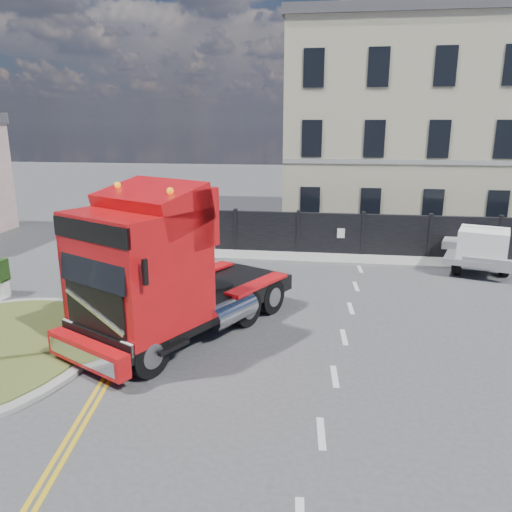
# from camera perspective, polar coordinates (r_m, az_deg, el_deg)

# --- Properties ---
(ground) EXTENTS (120.00, 120.00, 0.00)m
(ground) POSITION_cam_1_polar(r_m,az_deg,el_deg) (15.53, -1.07, -8.02)
(ground) COLOR #424244
(ground) RESTS_ON ground
(hoarding_fence) EXTENTS (18.80, 0.25, 2.00)m
(hoarding_fence) POSITION_cam_1_polar(r_m,az_deg,el_deg) (24.02, 18.16, 2.07)
(hoarding_fence) COLOR black
(hoarding_fence) RESTS_ON ground
(georgian_building) EXTENTS (12.30, 10.30, 12.80)m
(georgian_building) POSITION_cam_1_polar(r_m,az_deg,el_deg) (30.82, 15.54, 13.94)
(georgian_building) COLOR #B6AD91
(georgian_building) RESTS_ON ground
(pavement_far) EXTENTS (20.00, 1.60, 0.12)m
(pavement_far) POSITION_cam_1_polar(r_m,az_deg,el_deg) (23.29, 17.00, -0.62)
(pavement_far) COLOR gray
(pavement_far) RESTS_ON ground
(truck) EXTENTS (5.89, 7.81, 4.43)m
(truck) POSITION_cam_1_polar(r_m,az_deg,el_deg) (14.04, -10.96, -2.22)
(truck) COLOR black
(truck) RESTS_ON ground
(flatbed_pickup) EXTENTS (3.20, 5.06, 1.93)m
(flatbed_pickup) POSITION_cam_1_polar(r_m,az_deg,el_deg) (22.68, 24.06, 0.87)
(flatbed_pickup) COLOR gray
(flatbed_pickup) RESTS_ON ground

